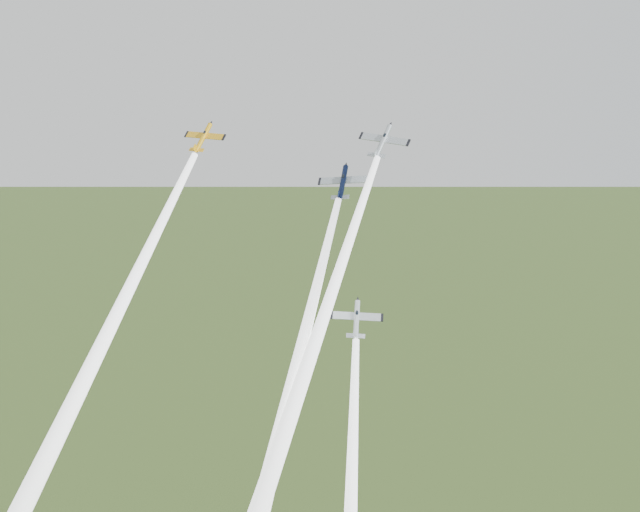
{
  "coord_description": "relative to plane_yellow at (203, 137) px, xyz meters",
  "views": [
    {
      "loc": [
        3.24,
        -113.35,
        113.77
      ],
      "look_at": [
        0.0,
        -6.0,
        92.0
      ],
      "focal_mm": 45.0,
      "sensor_mm": 36.0,
      "label": 1
    }
  ],
  "objects": [
    {
      "name": "plane_silver_low",
      "position": [
        21.77,
        -8.47,
        -24.03
      ],
      "size": [
        7.64,
        6.21,
        6.12
      ],
      "primitive_type": null,
      "rotation": [
        0.78,
        0.03,
        -0.04
      ],
      "color": "silver"
    },
    {
      "name": "smoke_trail_navy",
      "position": [
        13.25,
        -20.09,
        -30.99
      ],
      "size": [
        15.01,
        45.44,
        46.09
      ],
      "primitive_type": null,
      "rotation": [
        -0.79,
        0.0,
        -0.27
      ],
      "color": "white"
    },
    {
      "name": "plane_silver_right",
      "position": [
        25.63,
        5.11,
        -0.76
      ],
      "size": [
        10.09,
        8.61,
        7.21
      ],
      "primitive_type": null,
      "rotation": [
        0.78,
        0.12,
        -0.39
      ],
      "color": "#B3BBC2"
    },
    {
      "name": "plane_yellow",
      "position": [
        0.0,
        0.0,
        0.0
      ],
      "size": [
        8.24,
        7.34,
        5.61
      ],
      "primitive_type": null,
      "rotation": [
        0.78,
        0.05,
        -0.4
      ],
      "color": "yellow"
    },
    {
      "name": "plane_navy",
      "position": [
        19.77,
        3.51,
        -6.67
      ],
      "size": [
        8.84,
        8.29,
        6.91
      ],
      "primitive_type": null,
      "rotation": [
        0.78,
        -0.08,
        -0.27
      ],
      "color": "#0C1536"
    },
    {
      "name": "smoke_trail_silver_right",
      "position": [
        15.3,
        -19.82,
        -27.57
      ],
      "size": [
        22.22,
        48.54,
        51.07
      ],
      "primitive_type": null,
      "rotation": [
        -0.79,
        0.0,
        -0.39
      ],
      "color": "white"
    },
    {
      "name": "smoke_trail_yellow",
      "position": [
        -9.57,
        -22.87,
        -24.62
      ],
      "size": [
        20.69,
        44.41,
        46.69
      ],
      "primitive_type": null,
      "rotation": [
        -0.79,
        0.0,
        -0.4
      ],
      "color": "white"
    }
  ]
}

